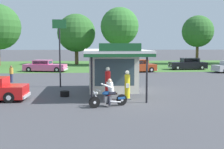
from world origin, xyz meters
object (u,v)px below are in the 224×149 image
(gas_pump_nearside, at_px, (108,85))
(parked_car_back_row_right, at_px, (188,64))
(parked_car_back_row_centre, at_px, (137,66))
(parked_car_back_row_left, at_px, (45,66))
(gas_pump_offside, at_px, (127,86))
(bystander_admiring_sedan, at_px, (117,71))
(bystander_standing_back_lot, at_px, (11,74))
(bystander_strolling_foreground, at_px, (109,69))
(motorcycle_with_rider, at_px, (109,95))
(roadside_pole_sign, at_px, (60,42))
(spare_tire_stack, at_px, (65,94))

(gas_pump_nearside, height_order, parked_car_back_row_right, gas_pump_nearside)
(parked_car_back_row_centre, bearing_deg, parked_car_back_row_left, 171.89)
(gas_pump_offside, height_order, bystander_admiring_sedan, gas_pump_offside)
(gas_pump_nearside, height_order, parked_car_back_row_left, gas_pump_nearside)
(gas_pump_offside, height_order, parked_car_back_row_centre, gas_pump_offside)
(bystander_admiring_sedan, bearing_deg, bystander_standing_back_lot, -170.71)
(parked_car_back_row_centre, xyz_separation_m, parked_car_back_row_left, (-11.46, 1.63, -0.03))
(parked_car_back_row_right, height_order, bystander_strolling_foreground, bystander_strolling_foreground)
(motorcycle_with_rider, distance_m, roadside_pole_sign, 8.90)
(parked_car_back_row_centre, bearing_deg, gas_pump_offside, -101.52)
(parked_car_back_row_right, xyz_separation_m, parked_car_back_row_left, (-19.04, -1.41, -0.06))
(bystander_standing_back_lot, distance_m, roadside_pole_sign, 6.37)
(parked_car_back_row_left, distance_m, roadside_pole_sign, 14.19)
(gas_pump_nearside, distance_m, bystander_admiring_sedan, 10.70)
(parked_car_back_row_centre, bearing_deg, roadside_pole_sign, -124.85)
(bystander_standing_back_lot, bearing_deg, gas_pump_offside, -43.72)
(roadside_pole_sign, bearing_deg, parked_car_back_row_left, 103.29)
(bystander_admiring_sedan, xyz_separation_m, roadside_pole_sign, (-5.13, -4.87, 2.87))
(motorcycle_with_rider, relative_size, parked_car_back_row_right, 0.43)
(motorcycle_with_rider, xyz_separation_m, parked_car_back_row_centre, (4.87, 19.54, 0.05))
(bystander_admiring_sedan, bearing_deg, parked_car_back_row_centre, 65.86)
(bystander_strolling_foreground, xyz_separation_m, roadside_pole_sign, (-4.48, -6.84, 2.77))
(gas_pump_offside, relative_size, bystander_standing_back_lot, 1.20)
(gas_pump_offside, bearing_deg, spare_tire_stack, 160.48)
(parked_car_back_row_right, bearing_deg, motorcycle_with_rider, -118.88)
(parked_car_back_row_left, bearing_deg, motorcycle_with_rider, -72.73)
(parked_car_back_row_right, height_order, parked_car_back_row_left, parked_car_back_row_right)
(gas_pump_offside, bearing_deg, parked_car_back_row_left, 112.30)
(motorcycle_with_rider, xyz_separation_m, bystander_standing_back_lot, (-8.08, 10.93, 0.15))
(bystander_strolling_foreground, bearing_deg, bystander_standing_back_lot, -158.66)
(gas_pump_offside, xyz_separation_m, spare_tire_stack, (-4.01, 1.42, -0.66))
(gas_pump_offside, distance_m, bystander_standing_back_lot, 12.96)
(bystander_strolling_foreground, bearing_deg, parked_car_back_row_right, 35.39)
(gas_pump_nearside, relative_size, bystander_standing_back_lot, 1.34)
(parked_car_back_row_centre, distance_m, bystander_admiring_sedan, 7.68)
(motorcycle_with_rider, distance_m, spare_tire_stack, 4.37)
(gas_pump_offside, xyz_separation_m, bystander_standing_back_lot, (-9.37, 8.96, -0.03))
(gas_pump_nearside, bearing_deg, parked_car_back_row_centre, 74.71)
(parked_car_back_row_centre, xyz_separation_m, bystander_strolling_foreground, (-3.79, -5.03, 0.18))
(roadside_pole_sign, bearing_deg, bystander_standing_back_lot, 145.15)
(gas_pump_nearside, distance_m, parked_car_back_row_left, 20.32)
(parked_car_back_row_left, bearing_deg, bystander_standing_back_lot, -98.30)
(parked_car_back_row_right, relative_size, parked_car_back_row_left, 0.90)
(gas_pump_offside, relative_size, motorcycle_with_rider, 0.84)
(parked_car_back_row_left, bearing_deg, parked_car_back_row_right, 4.24)
(gas_pump_offside, xyz_separation_m, bystander_strolling_foreground, (-0.21, 12.54, 0.03))
(parked_car_back_row_centre, xyz_separation_m, roadside_pole_sign, (-8.27, -11.87, 2.95))
(motorcycle_with_rider, bearing_deg, gas_pump_offside, 56.71)
(motorcycle_with_rider, xyz_separation_m, parked_car_back_row_left, (-6.58, 21.17, 0.01))
(parked_car_back_row_left, relative_size, bystander_strolling_foreground, 3.40)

